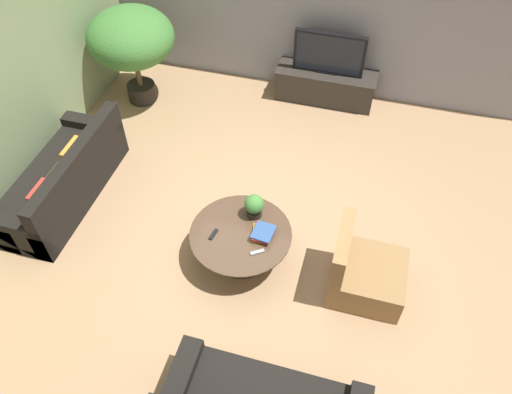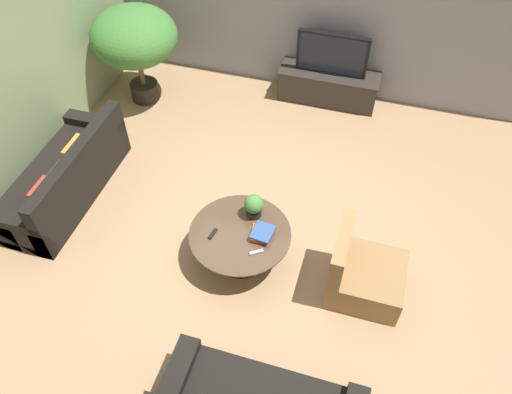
{
  "view_description": "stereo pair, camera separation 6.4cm",
  "coord_description": "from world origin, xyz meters",
  "px_view_note": "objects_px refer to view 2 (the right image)",
  "views": [
    {
      "loc": [
        1.02,
        -3.67,
        4.9
      ],
      "look_at": [
        -0.04,
        0.11,
        0.55
      ],
      "focal_mm": 35.0,
      "sensor_mm": 36.0,
      "label": 1
    },
    {
      "loc": [
        1.08,
        -3.65,
        4.9
      ],
      "look_at": [
        -0.04,
        0.11,
        0.55
      ],
      "focal_mm": 35.0,
      "sensor_mm": 36.0,
      "label": 2
    }
  ],
  "objects_px": {
    "media_console": "(328,86)",
    "potted_palm_tall": "(135,38)",
    "potted_plant_tabletop": "(254,206)",
    "coffee_table": "(240,240)",
    "television": "(332,54)",
    "couch_by_wall": "(65,178)",
    "armchair_wicker": "(362,274)"
  },
  "relations": [
    {
      "from": "media_console",
      "to": "potted_plant_tabletop",
      "type": "bearing_deg",
      "value": -95.81
    },
    {
      "from": "media_console",
      "to": "potted_palm_tall",
      "type": "height_order",
      "value": "potted_palm_tall"
    },
    {
      "from": "media_console",
      "to": "coffee_table",
      "type": "distance_m",
      "value": 3.34
    },
    {
      "from": "television",
      "to": "couch_by_wall",
      "type": "height_order",
      "value": "television"
    },
    {
      "from": "couch_by_wall",
      "to": "potted_plant_tabletop",
      "type": "distance_m",
      "value": 2.57
    },
    {
      "from": "television",
      "to": "potted_plant_tabletop",
      "type": "bearing_deg",
      "value": -95.82
    },
    {
      "from": "potted_palm_tall",
      "to": "media_console",
      "type": "bearing_deg",
      "value": 15.8
    },
    {
      "from": "potted_plant_tabletop",
      "to": "couch_by_wall",
      "type": "bearing_deg",
      "value": 179.42
    },
    {
      "from": "television",
      "to": "armchair_wicker",
      "type": "xyz_separation_m",
      "value": [
        1.03,
        -3.35,
        -0.55
      ]
    },
    {
      "from": "media_console",
      "to": "coffee_table",
      "type": "bearing_deg",
      "value": -96.54
    },
    {
      "from": "potted_plant_tabletop",
      "to": "coffee_table",
      "type": "bearing_deg",
      "value": -103.66
    },
    {
      "from": "media_console",
      "to": "potted_plant_tabletop",
      "type": "height_order",
      "value": "potted_plant_tabletop"
    },
    {
      "from": "potted_palm_tall",
      "to": "television",
      "type": "bearing_deg",
      "value": 15.77
    },
    {
      "from": "coffee_table",
      "to": "potted_plant_tabletop",
      "type": "relative_size",
      "value": 3.86
    },
    {
      "from": "potted_palm_tall",
      "to": "armchair_wicker",
      "type": "bearing_deg",
      "value": -33.76
    },
    {
      "from": "potted_plant_tabletop",
      "to": "media_console",
      "type": "bearing_deg",
      "value": 84.19
    },
    {
      "from": "media_console",
      "to": "couch_by_wall",
      "type": "bearing_deg",
      "value": -133.75
    },
    {
      "from": "potted_palm_tall",
      "to": "couch_by_wall",
      "type": "bearing_deg",
      "value": -91.69
    },
    {
      "from": "media_console",
      "to": "couch_by_wall",
      "type": "relative_size",
      "value": 0.75
    },
    {
      "from": "armchair_wicker",
      "to": "potted_plant_tabletop",
      "type": "relative_size",
      "value": 2.85
    },
    {
      "from": "media_console",
      "to": "television",
      "type": "relative_size",
      "value": 1.45
    },
    {
      "from": "couch_by_wall",
      "to": "armchair_wicker",
      "type": "distance_m",
      "value": 3.91
    },
    {
      "from": "couch_by_wall",
      "to": "potted_plant_tabletop",
      "type": "bearing_deg",
      "value": 89.42
    },
    {
      "from": "potted_plant_tabletop",
      "to": "armchair_wicker",
      "type": "bearing_deg",
      "value": -14.03
    },
    {
      "from": "television",
      "to": "coffee_table",
      "type": "xyz_separation_m",
      "value": [
        -0.38,
        -3.32,
        -0.51
      ]
    },
    {
      "from": "potted_plant_tabletop",
      "to": "potted_palm_tall",
      "type": "bearing_deg",
      "value": 138.22
    },
    {
      "from": "television",
      "to": "media_console",
      "type": "bearing_deg",
      "value": 90.0
    },
    {
      "from": "armchair_wicker",
      "to": "potted_palm_tall",
      "type": "relative_size",
      "value": 0.57
    },
    {
      "from": "potted_palm_tall",
      "to": "potted_plant_tabletop",
      "type": "xyz_separation_m",
      "value": [
        2.49,
        -2.22,
        -0.45
      ]
    },
    {
      "from": "couch_by_wall",
      "to": "armchair_wicker",
      "type": "xyz_separation_m",
      "value": [
        3.89,
        -0.36,
        -0.02
      ]
    },
    {
      "from": "media_console",
      "to": "potted_palm_tall",
      "type": "distance_m",
      "value": 3.01
    },
    {
      "from": "television",
      "to": "armchair_wicker",
      "type": "distance_m",
      "value": 3.55
    }
  ]
}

